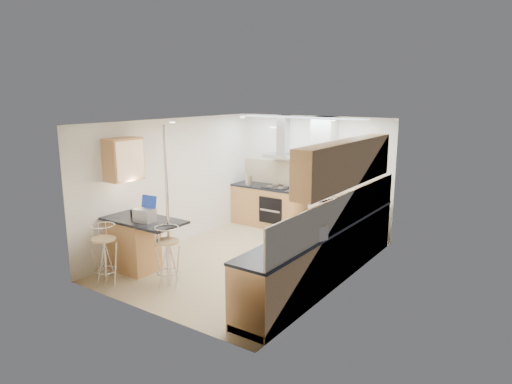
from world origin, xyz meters
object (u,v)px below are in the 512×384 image
Objects in this scene: bread_bin at (311,233)px; laptop at (145,215)px; bar_stool_end at (168,256)px; bar_stool_near at (105,254)px; microwave at (338,210)px.

laptop is at bearing -148.32° from bread_bin.
laptop is at bearing 113.89° from bar_stool_end.
laptop is 0.86m from bar_stool_near.
laptop is at bearing 77.33° from bar_stool_near.
laptop reaches higher than bread_bin.
bread_bin is at bearing -158.99° from microwave.
microwave is 0.56× the size of bar_stool_near.
microwave reaches higher than bar_stool_near.
bar_stool_near is at bearing -140.16° from bread_bin.
microwave is 1.37× the size of bread_bin.
microwave reaches higher than bread_bin.
microwave is 3.83m from bar_stool_near.
bread_bin is (2.61, 0.74, -0.02)m from laptop.
laptop reaches higher than bar_stool_near.
microwave is at bearing 32.84° from laptop.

